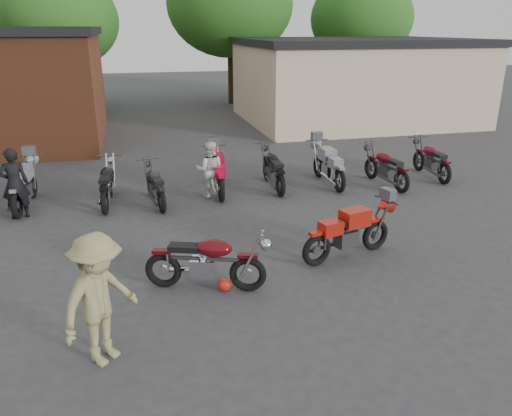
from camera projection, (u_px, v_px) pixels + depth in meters
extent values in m
plane|color=#333336|center=(258.00, 289.00, 8.59)|extent=(90.00, 90.00, 0.00)
cube|color=tan|center=(353.00, 83.00, 23.62)|extent=(10.00, 8.00, 3.50)
ellipsoid|color=#AB1F12|center=(224.00, 284.00, 8.51)|extent=(0.25, 0.25, 0.23)
imported|color=black|center=(15.00, 183.00, 11.54)|extent=(0.70, 0.55, 1.68)
imported|color=silver|center=(210.00, 170.00, 12.99)|extent=(0.83, 0.71, 1.49)
imported|color=#908859|center=(100.00, 300.00, 6.47)|extent=(1.33, 1.32, 1.84)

